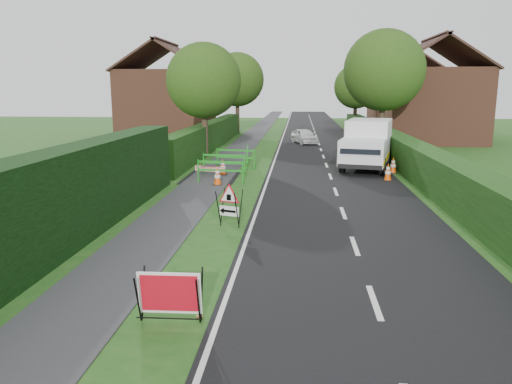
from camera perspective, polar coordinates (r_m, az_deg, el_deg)
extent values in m
plane|color=#1C4F16|center=(12.25, -0.08, -7.37)|extent=(120.00, 120.00, 0.00)
cube|color=black|center=(46.73, 6.77, 6.70)|extent=(6.00, 90.00, 0.02)
cube|color=#2D2D30|center=(46.88, -0.01, 6.80)|extent=(2.00, 90.00, 0.02)
cube|color=black|center=(13.61, -21.68, -6.26)|extent=(1.10, 18.00, 2.50)
cube|color=#14380F|center=(34.31, -5.23, 4.94)|extent=(1.00, 24.00, 1.80)
cube|color=#14380F|center=(28.36, 16.05, 3.12)|extent=(1.20, 50.00, 1.50)
cube|color=brown|center=(42.99, -10.07, 9.84)|extent=(7.00, 7.00, 5.50)
cube|color=#331E19|center=(43.53, -12.56, 14.83)|extent=(4.00, 7.40, 2.58)
cube|color=#331E19|center=(42.64, -7.91, 15.06)|extent=(4.00, 7.40, 2.58)
cube|color=#331E19|center=(43.13, -10.32, 16.41)|extent=(0.25, 7.40, 0.18)
cube|color=brown|center=(40.80, 19.35, 9.28)|extent=(7.00, 7.00, 5.50)
cube|color=#331E19|center=(40.47, 17.25, 14.85)|extent=(4.00, 7.40, 2.58)
cube|color=#331E19|center=(41.33, 22.15, 14.45)|extent=(4.00, 7.40, 2.58)
cube|color=#331E19|center=(40.95, 19.83, 16.19)|extent=(0.25, 7.40, 0.18)
cube|color=brown|center=(54.67, 16.77, 9.89)|extent=(7.00, 7.00, 5.50)
cube|color=#331E19|center=(54.39, 15.15, 14.02)|extent=(4.00, 7.40, 2.58)
cube|color=#331E19|center=(55.09, 18.84, 13.78)|extent=(4.00, 7.40, 2.58)
cube|color=#331E19|center=(54.78, 17.08, 15.05)|extent=(0.25, 7.40, 0.18)
cylinder|color=#2D2116|center=(30.19, -5.85, 6.52)|extent=(0.36, 0.36, 2.62)
sphere|color=#203A0F|center=(30.07, -5.98, 12.57)|extent=(4.40, 4.40, 4.40)
cylinder|color=#2D2116|center=(34.06, 14.12, 7.10)|extent=(0.36, 0.36, 2.97)
sphere|color=#203A0F|center=(33.99, 14.44, 13.32)|extent=(5.20, 5.20, 5.20)
cylinder|color=#2D2116|center=(45.96, -2.13, 8.43)|extent=(0.36, 0.36, 2.80)
sphere|color=#203A0F|center=(45.89, -2.16, 12.72)|extent=(4.80, 4.80, 4.80)
cylinder|color=#2D2116|center=(49.91, 11.23, 8.28)|extent=(0.36, 0.36, 2.45)
sphere|color=#203A0F|center=(49.83, 11.37, 11.73)|extent=(4.20, 4.20, 4.20)
cylinder|color=black|center=(8.94, -13.37, -11.91)|extent=(0.04, 0.32, 0.90)
cylinder|color=black|center=(9.23, -12.75, -11.10)|extent=(0.04, 0.32, 0.90)
cylinder|color=black|center=(8.70, -6.62, -12.33)|extent=(0.04, 0.32, 0.90)
cylinder|color=black|center=(9.00, -6.24, -11.48)|extent=(0.04, 0.32, 0.90)
cylinder|color=black|center=(8.92, -10.00, -14.04)|extent=(1.11, 0.05, 0.03)
cube|color=white|center=(8.91, -9.83, -11.30)|extent=(1.11, 0.15, 0.79)
cube|color=red|center=(8.89, -9.86, -11.34)|extent=(1.00, 0.13, 0.68)
cylinder|color=black|center=(14.64, -4.33, -1.90)|extent=(0.13, 0.33, 1.10)
cylinder|color=black|center=(14.88, -3.84, -1.67)|extent=(0.13, 0.33, 1.10)
cylinder|color=black|center=(14.38, -2.23, -2.12)|extent=(0.13, 0.33, 1.10)
cylinder|color=black|center=(14.63, -1.76, -1.89)|extent=(0.13, 0.33, 1.10)
cube|color=white|center=(14.63, -3.08, -2.19)|extent=(0.59, 0.21, 0.30)
cube|color=black|center=(14.62, -3.10, -2.21)|extent=(0.42, 0.15, 0.07)
cone|color=black|center=(14.72, -3.93, -2.12)|extent=(0.19, 0.21, 0.18)
cube|color=black|center=(14.52, -3.13, -0.62)|extent=(0.13, 0.05, 0.18)
cube|color=silver|center=(26.82, 12.77, 5.93)|extent=(2.81, 3.75, 2.01)
cube|color=silver|center=(24.34, 12.11, 4.47)|extent=(2.53, 2.59, 1.23)
cube|color=black|center=(23.28, 11.85, 4.91)|extent=(1.84, 0.66, 0.56)
cube|color=yellow|center=(26.07, 10.16, 4.11)|extent=(1.22, 5.02, 0.25)
cube|color=yellow|center=(25.86, 14.79, 3.84)|extent=(1.22, 5.02, 0.25)
cube|color=black|center=(23.40, 11.77, 2.84)|extent=(2.01, 0.60, 0.21)
cylinder|color=black|center=(24.49, 9.85, 3.10)|extent=(0.44, 0.87, 0.83)
cylinder|color=black|center=(24.29, 14.23, 2.84)|extent=(0.44, 0.87, 0.83)
cylinder|color=black|center=(27.79, 10.91, 4.06)|extent=(0.44, 0.87, 0.83)
cylinder|color=black|center=(27.61, 14.77, 3.84)|extent=(0.44, 0.87, 0.83)
cube|color=black|center=(22.95, 14.81, 1.30)|extent=(0.38, 0.38, 0.04)
cone|color=#EB4B07|center=(22.88, 14.86, 2.28)|extent=(0.32, 0.32, 0.75)
cylinder|color=white|center=(22.89, 14.85, 2.18)|extent=(0.25, 0.25, 0.14)
cylinder|color=white|center=(22.86, 14.88, 2.65)|extent=(0.17, 0.17, 0.10)
cube|color=black|center=(25.06, 15.36, 2.13)|extent=(0.38, 0.38, 0.04)
cone|color=#EB4B07|center=(25.00, 15.40, 3.02)|extent=(0.32, 0.32, 0.75)
cylinder|color=white|center=(25.01, 15.40, 2.93)|extent=(0.25, 0.25, 0.14)
cylinder|color=white|center=(24.98, 15.42, 3.36)|extent=(0.17, 0.17, 0.10)
cube|color=black|center=(28.21, 12.51, 3.30)|extent=(0.38, 0.38, 0.04)
cone|color=#EB4B07|center=(28.16, 12.54, 4.09)|extent=(0.32, 0.32, 0.75)
cylinder|color=white|center=(28.16, 12.54, 4.02)|extent=(0.25, 0.25, 0.14)
cylinder|color=white|center=(28.14, 12.55, 4.39)|extent=(0.17, 0.17, 0.10)
cube|color=black|center=(21.24, -4.42, 0.85)|extent=(0.38, 0.38, 0.04)
cone|color=#EB4B07|center=(21.17, -4.44, 1.90)|extent=(0.32, 0.32, 0.75)
cylinder|color=white|center=(21.18, -4.43, 1.80)|extent=(0.25, 0.25, 0.14)
cylinder|color=white|center=(21.15, -4.44, 2.30)|extent=(0.17, 0.17, 0.10)
cube|color=black|center=(23.72, -3.80, 2.00)|extent=(0.38, 0.38, 0.04)
cone|color=#EB4B07|center=(23.66, -3.81, 2.94)|extent=(0.32, 0.32, 0.75)
cylinder|color=white|center=(23.66, -3.81, 2.85)|extent=(0.25, 0.25, 0.14)
cylinder|color=white|center=(23.63, -3.82, 3.30)|extent=(0.17, 0.17, 0.10)
cube|color=#18881A|center=(21.94, -6.61, 2.43)|extent=(0.06, 0.06, 1.00)
cube|color=#18881A|center=(21.41, -1.51, 2.27)|extent=(0.06, 0.06, 1.00)
cube|color=#18881A|center=(21.59, -4.11, 3.45)|extent=(1.99, 0.28, 0.08)
cube|color=#18881A|center=(21.64, -4.10, 2.48)|extent=(1.99, 0.28, 0.08)
cube|color=#18881A|center=(22.02, -6.58, 1.19)|extent=(0.10, 0.35, 0.04)
cube|color=#18881A|center=(21.49, -1.50, 1.01)|extent=(0.10, 0.35, 0.04)
cube|color=#18881A|center=(24.06, -6.01, 3.25)|extent=(0.05, 0.05, 1.00)
cube|color=#18881A|center=(23.66, -1.29, 3.17)|extent=(0.05, 0.05, 1.00)
cube|color=#18881A|center=(23.78, -3.68, 4.22)|extent=(2.00, 0.15, 0.08)
cube|color=#18881A|center=(23.83, -3.67, 3.34)|extent=(2.00, 0.15, 0.08)
cube|color=#18881A|center=(24.13, -5.98, 2.13)|extent=(0.08, 0.35, 0.04)
cube|color=#18881A|center=(23.73, -1.29, 2.03)|extent=(0.08, 0.35, 0.04)
cube|color=#18881A|center=(26.04, -4.45, 3.92)|extent=(0.06, 0.06, 1.00)
cube|color=#18881A|center=(25.45, -0.19, 3.78)|extent=(0.06, 0.06, 1.00)
cube|color=#18881A|center=(25.68, -2.35, 4.78)|extent=(1.98, 0.40, 0.08)
cube|color=#18881A|center=(25.72, -2.34, 3.97)|extent=(1.98, 0.40, 0.08)
cube|color=#18881A|center=(26.11, -4.43, 2.88)|extent=(0.12, 0.36, 0.04)
cube|color=#18881A|center=(25.52, -0.19, 2.71)|extent=(0.12, 0.36, 0.04)
cube|color=#18881A|center=(25.59, -1.03, 3.82)|extent=(0.05, 0.05, 1.00)
cube|color=#18881A|center=(27.57, -0.97, 4.39)|extent=(0.05, 0.05, 1.00)
cube|color=#18881A|center=(26.53, -1.00, 5.01)|extent=(0.23, 2.00, 0.08)
cube|color=#18881A|center=(26.57, -1.00, 4.22)|extent=(0.23, 2.00, 0.08)
cube|color=#18881A|center=(25.66, -1.03, 2.76)|extent=(0.35, 0.09, 0.04)
cube|color=#18881A|center=(27.63, -0.96, 3.40)|extent=(0.35, 0.09, 0.04)
cube|color=red|center=(22.81, -5.27, 1.53)|extent=(1.45, 0.45, 0.25)
cylinder|color=#BF7F4C|center=(9.19, -6.43, -14.20)|extent=(0.12, 0.07, 0.07)
imported|color=silver|center=(37.59, 5.56, 6.38)|extent=(2.31, 3.54, 1.12)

